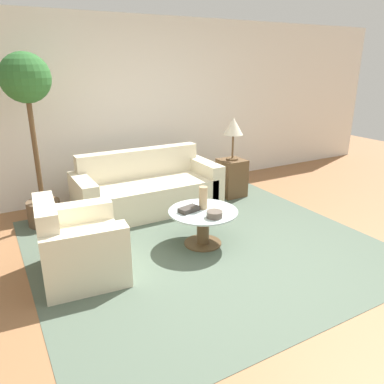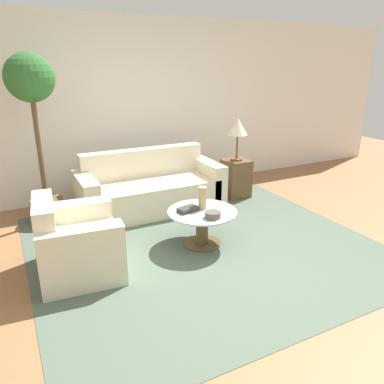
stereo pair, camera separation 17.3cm
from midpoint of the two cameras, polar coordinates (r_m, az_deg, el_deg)
ground_plane at (r=3.74m, az=9.86°, el=-12.69°), size 14.00×14.00×0.00m
wall_back at (r=5.85m, az=-7.24°, el=12.62°), size 10.00×0.06×2.60m
rug at (r=4.29m, az=2.69°, el=-7.89°), size 3.66×3.43×0.01m
sofa_main at (r=5.21m, az=-5.52°, el=0.30°), size 1.95×0.81×0.81m
armchair at (r=3.79m, az=-16.32°, el=-7.93°), size 0.82×0.94×0.78m
coffee_table at (r=4.18m, az=2.75°, el=-4.71°), size 0.77×0.77×0.41m
side_table at (r=5.73m, az=7.54°, el=2.08°), size 0.37×0.37×0.57m
table_lamp at (r=5.56m, az=7.89°, el=9.62°), size 0.29×0.29×0.62m
potted_plant at (r=4.82m, az=-21.96°, el=11.45°), size 0.56×0.56×2.07m
vase at (r=4.14m, az=2.82°, el=-0.92°), size 0.09×0.09×0.26m
bowl at (r=3.94m, az=4.46°, el=-3.49°), size 0.17×0.17×0.07m
book_stack at (r=4.10m, az=0.57°, el=-2.66°), size 0.25×0.17×0.05m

